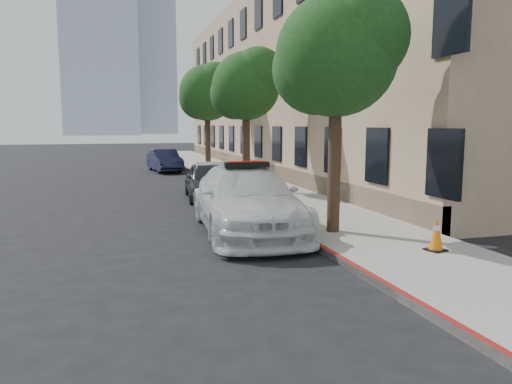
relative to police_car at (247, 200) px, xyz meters
The scene contains 14 objects.
ground 1.62m from the police_car, 139.42° to the left, with size 120.00×120.00×0.00m, color black.
sidewalk 11.22m from the police_car, 76.88° to the left, with size 3.20×50.00×0.15m, color gray.
curb_strip 10.98m from the police_car, 84.75° to the left, with size 0.12×50.00×0.15m, color maroon.
building 18.35m from the police_car, 62.89° to the left, with size 8.00×36.00×10.00m, color tan.
tower_left 124.48m from the police_car, 92.40° to the left, with size 18.00×14.00×60.00m, color #9EA8B7.
tower_right 137.78m from the police_car, 86.66° to the left, with size 14.00×14.00×44.00m, color #9EA8B7.
tree_near 4.08m from the police_car, 30.62° to the right, with size 2.92×2.82×5.62m.
tree_mid 7.88m from the police_car, 74.81° to the left, with size 2.77×2.64×5.43m.
tree_far 15.43m from the police_car, 82.84° to the left, with size 3.10×3.00×5.81m.
police_car is the anchor object (origin of this frame).
parked_car_mid 5.91m from the police_car, 88.62° to the left, with size 1.57×3.91×1.33m, color black.
parked_car_far 16.93m from the police_car, 91.00° to the left, with size 1.35×3.86×1.27m, color black.
fire_hydrant 3.30m from the police_car, 59.40° to the left, with size 0.34×0.30×0.79m.
traffic_cone 4.56m from the police_car, 47.77° to the right, with size 0.44×0.44×0.70m.
Camera 1 is at (-2.12, -12.73, 2.69)m, focal length 35.00 mm.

